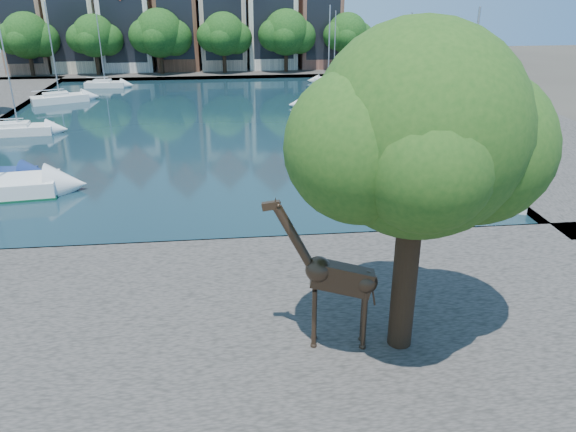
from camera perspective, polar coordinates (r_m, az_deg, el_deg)
ground at (r=27.27m, az=-9.84°, el=-3.34°), size 160.00×160.00×0.00m
water_basin at (r=49.90m, az=-8.50°, el=9.02°), size 38.00×50.00×0.08m
near_quay at (r=21.09m, az=-10.82°, el=-11.19°), size 50.00×14.00×0.50m
far_quay at (r=81.28m, az=-7.89°, el=14.62°), size 60.00×16.00×0.50m
right_quay at (r=54.87m, az=18.94°, el=9.54°), size 14.00×52.00×0.50m
plane_tree at (r=16.95m, az=13.44°, el=7.71°), size 8.32×6.40×10.62m
townhouse_west_end at (r=84.31m, az=-24.82°, el=18.01°), size 5.44×9.18×14.93m
townhouse_west_mid at (r=82.69m, az=-20.76°, el=19.15°), size 5.94×9.18×16.79m
townhouse_west_inner at (r=81.49m, az=-16.00°, el=19.05°), size 6.43×9.18×15.15m
townhouse_center at (r=80.69m, az=-11.24°, el=20.16°), size 5.44×9.18×16.93m
townhouse_east_inner at (r=80.50m, az=-6.68°, el=19.96°), size 5.94×9.18×15.79m
townhouse_east_mid at (r=80.75m, az=-1.77°, el=20.37°), size 6.43×9.18×16.65m
townhouse_east_end at (r=81.58m, az=3.07°, el=19.68°), size 5.44×9.18×14.43m
far_tree_far_west at (r=78.91m, az=-24.94°, el=16.16°), size 7.28×5.60×7.68m
far_tree_west at (r=76.88m, az=-19.04°, el=16.79°), size 6.76×5.20×7.36m
far_tree_mid_west at (r=75.61m, az=-12.86°, el=17.51°), size 7.80×6.00×8.00m
far_tree_mid_east at (r=75.21m, az=-6.50°, el=17.76°), size 7.02×5.40×7.52m
far_tree_east at (r=75.64m, az=-0.12°, el=18.01°), size 7.54×5.80×7.84m
far_tree_far_east at (r=76.92m, az=6.11°, el=17.86°), size 6.76×5.20×7.36m
giraffe_statue at (r=18.30m, az=4.62°, el=-6.23°), size 3.63×0.95×5.19m
sailboat_left_c at (r=51.34m, az=-25.71°, el=8.11°), size 5.45×2.33×11.55m
sailboat_left_d at (r=63.31m, az=-22.19°, el=11.15°), size 5.79×3.96×9.72m
sailboat_left_e at (r=70.61m, az=-18.09°, el=12.72°), size 4.60×1.80×8.08m
sailboat_right_a at (r=33.77m, az=16.80°, el=2.49°), size 7.85×5.20×10.53m
sailboat_right_b at (r=43.41m, az=11.48°, el=7.44°), size 6.74×3.52×9.66m
sailboat_right_c at (r=56.97m, az=4.04°, el=11.56°), size 5.46×2.06×9.52m
sailboat_right_d at (r=69.84m, az=4.66°, el=13.68°), size 4.79×3.12×8.33m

